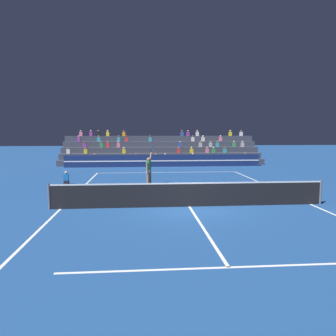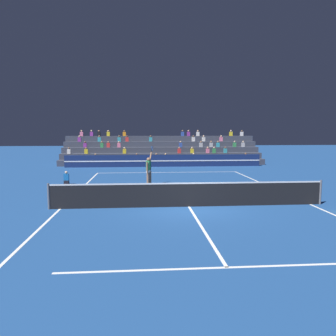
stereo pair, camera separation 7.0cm
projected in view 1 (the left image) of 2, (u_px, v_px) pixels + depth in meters
The scene contains 8 objects.
ground_plane at pixel (189, 207), 14.27m from camera, with size 120.00×120.00×0.00m, color navy.
court_lines at pixel (189, 207), 14.27m from camera, with size 11.10×23.90×0.01m.
tennis_net at pixel (189, 194), 14.21m from camera, with size 12.00×0.10×1.10m.
sponsor_banner_wall at pixel (164, 161), 30.18m from camera, with size 18.00×0.26×1.10m.
bleacher_stand at pixel (161, 153), 33.90m from camera, with size 19.82×4.75×3.38m.
ball_kid_courtside at pixel (66, 179), 20.02m from camera, with size 0.30×0.36×0.84m.
tennis_player at pixel (149, 170), 19.53m from camera, with size 0.56×1.09×2.43m.
tennis_ball at pixel (182, 187), 19.18m from camera, with size 0.07×0.07×0.07m, color #C6DB33.
Camera 1 is at (-2.09, -13.86, 3.28)m, focal length 35.00 mm.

